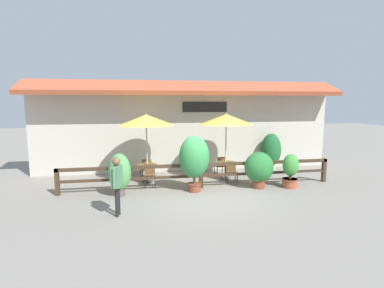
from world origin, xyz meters
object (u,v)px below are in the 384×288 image
potted_plant_broad_leaf (194,158)px  potted_plant_tall_tropical (290,170)px  patio_umbrella_near (146,120)px  chair_near_streetside (150,174)px  dining_table_middle (226,166)px  potted_plant_entrance_palm (120,173)px  patio_umbrella_middle (226,119)px  dining_table_near (147,168)px  potted_plant_small_flowering (259,168)px  chair_middle_streetside (231,171)px  potted_plant_corner_fern (271,151)px  pedestrian (117,178)px  chair_middle_wallside (220,165)px  chair_near_wallside (146,167)px

potted_plant_broad_leaf → potted_plant_tall_tropical: 3.74m
patio_umbrella_near → chair_near_streetside: 2.15m
dining_table_middle → potted_plant_entrance_palm: size_ratio=0.53×
patio_umbrella_near → patio_umbrella_middle: bearing=-2.0°
dining_table_near → potted_plant_tall_tropical: (5.33, -1.78, 0.09)m
potted_plant_small_flowering → potted_plant_tall_tropical: (1.20, -0.17, -0.10)m
chair_middle_streetside → potted_plant_broad_leaf: potted_plant_broad_leaf is taller
chair_near_streetside → potted_plant_broad_leaf: size_ratio=0.41×
dining_table_near → chair_near_streetside: 0.63m
chair_middle_streetside → potted_plant_corner_fern: (2.61, 2.01, 0.43)m
potted_plant_small_flowering → pedestrian: (-5.09, -1.92, 0.33)m
potted_plant_corner_fern → pedestrian: potted_plant_corner_fern is taller
dining_table_middle → potted_plant_tall_tropical: bearing=-38.9°
potted_plant_corner_fern → chair_near_streetside: bearing=-162.3°
potted_plant_entrance_palm → potted_plant_corner_fern: 7.54m
pedestrian → chair_middle_wallside: bearing=147.1°
chair_middle_wallside → potted_plant_broad_leaf: 2.78m
chair_middle_wallside → potted_plant_entrance_palm: potted_plant_entrance_palm is taller
patio_umbrella_near → potted_plant_entrance_palm: patio_umbrella_near is taller
patio_umbrella_near → pedestrian: (-0.95, -3.53, -1.43)m
potted_plant_entrance_palm → potted_plant_corner_fern: size_ratio=0.87×
chair_middle_wallside → pedestrian: bearing=39.1°
chair_near_streetside → chair_near_wallside: (-0.11, 1.23, 0.00)m
patio_umbrella_middle → potted_plant_entrance_palm: bearing=-159.3°
dining_table_near → dining_table_middle: size_ratio=1.00×
dining_table_near → patio_umbrella_middle: bearing=-2.0°
dining_table_near → potted_plant_small_flowering: size_ratio=0.58×
patio_umbrella_near → chair_near_wallside: patio_umbrella_near is taller
potted_plant_small_flowering → pedestrian: 5.45m
dining_table_near → potted_plant_broad_leaf: (1.64, -1.62, 0.66)m
dining_table_middle → chair_near_wallside: bearing=167.5°
dining_table_near → potted_plant_small_flowering: bearing=-21.3°
dining_table_near → pedestrian: (-0.95, -3.53, 0.52)m
potted_plant_entrance_palm → potted_plant_broad_leaf: bearing=2.2°
patio_umbrella_near → potted_plant_small_flowering: patio_umbrella_near is taller
potted_plant_small_flowering → pedestrian: pedestrian is taller
potted_plant_tall_tropical → potted_plant_entrance_palm: size_ratio=0.86×
potted_plant_tall_tropical → potted_plant_small_flowering: bearing=172.1°
chair_middle_streetside → potted_plant_small_flowering: bearing=-40.6°
dining_table_near → patio_umbrella_near: bearing=90.0°
dining_table_near → chair_middle_wallside: (3.23, 0.53, -0.10)m
patio_umbrella_middle → potted_plant_broad_leaf: size_ratio=1.35×
patio_umbrella_middle → chair_middle_wallside: size_ratio=3.28×
pedestrian → potted_plant_broad_leaf: bearing=139.3°
patio_umbrella_near → chair_near_wallside: (-0.03, 0.62, -2.06)m
chair_near_wallside → pedestrian: size_ratio=0.49×
potted_plant_tall_tropical → pedestrian: (-6.29, -1.75, 0.43)m
chair_near_streetside → pedestrian: bearing=-107.3°
patio_umbrella_near → potted_plant_broad_leaf: (1.64, -1.62, -1.30)m
chair_near_streetside → dining_table_middle: 3.23m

